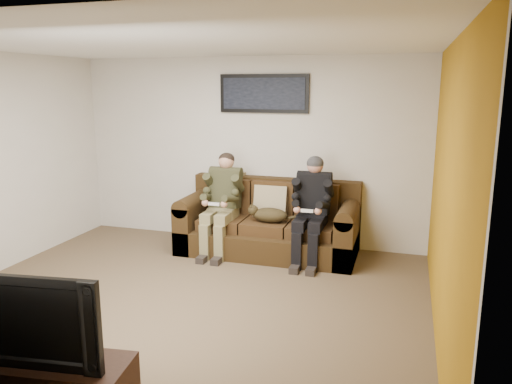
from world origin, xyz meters
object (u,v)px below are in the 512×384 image
(sofa, at_px, (270,225))
(framed_poster, at_px, (264,94))
(person_right, at_px, (312,203))
(cat, at_px, (269,215))
(person_left, at_px, (222,197))
(television, at_px, (30,315))

(sofa, relative_size, framed_poster, 1.87)
(person_right, xyz_separation_m, cat, (-0.56, -0.02, -0.19))
(cat, bearing_deg, person_left, 177.84)
(sofa, relative_size, cat, 3.55)
(person_right, height_order, television, person_right)
(person_left, height_order, framed_poster, framed_poster)
(sofa, xyz_separation_m, person_right, (0.60, -0.20, 0.39))
(person_right, xyz_separation_m, framed_poster, (-0.80, 0.58, 1.35))
(person_left, bearing_deg, television, -89.83)
(framed_poster, bearing_deg, person_left, -124.90)
(person_left, distance_m, cat, 0.67)
(framed_poster, bearing_deg, sofa, -62.39)
(sofa, xyz_separation_m, television, (-0.59, -3.78, 0.37))
(sofa, distance_m, cat, 0.31)
(person_left, distance_m, framed_poster, 1.52)
(sofa, relative_size, person_right, 1.76)
(sofa, relative_size, television, 2.12)
(person_left, bearing_deg, person_right, 0.02)
(sofa, relative_size, person_left, 1.77)
(cat, xyz_separation_m, framed_poster, (-0.24, 0.60, 1.53))
(person_right, bearing_deg, sofa, 162.00)
(person_left, height_order, cat, person_left)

